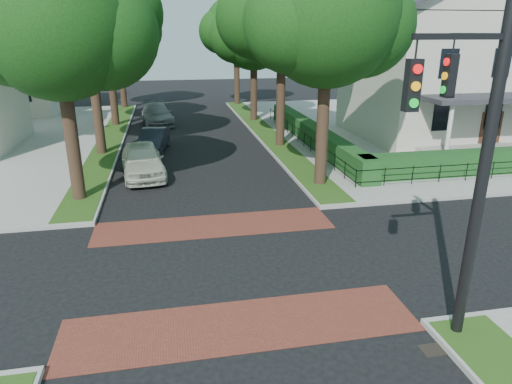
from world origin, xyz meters
TOP-DOWN VIEW (x-y plane):
  - ground at (0.00, 0.00)m, footprint 120.00×120.00m
  - sidewalk_ne at (19.50, 19.00)m, footprint 30.00×30.00m
  - crosswalk_far at (0.00, 3.20)m, footprint 9.00×2.20m
  - crosswalk_near at (0.00, -3.20)m, footprint 9.00×2.20m
  - storm_drain at (4.30, -5.00)m, footprint 0.65×0.45m
  - grass_strip_ne at (5.40, 19.10)m, footprint 1.60×29.80m
  - grass_strip_nw at (-5.40, 19.10)m, footprint 1.60×29.80m
  - tree_right_near at (5.60, 7.24)m, footprint 7.75×6.67m
  - tree_right_mid at (5.61, 15.25)m, footprint 8.25×7.09m
  - tree_right_far at (5.60, 24.22)m, footprint 7.25×6.23m
  - tree_right_back at (5.60, 33.23)m, footprint 7.50×6.45m
  - tree_left_near at (-5.40, 7.23)m, footprint 7.50×6.45m
  - tree_left_mid at (-5.39, 15.24)m, footprint 8.00×6.88m
  - tree_left_far at (-5.40, 24.22)m, footprint 7.00×6.02m
  - tree_left_back at (-5.40, 33.24)m, footprint 7.75×6.66m
  - hedge_main_road at (7.70, 15.00)m, footprint 1.00×18.00m
  - fence_main_road at (6.90, 15.00)m, footprint 0.06×18.00m
  - house_victorian at (17.51, 15.92)m, footprint 13.00×13.05m
  - house_left_far at (-15.49, 31.99)m, footprint 10.00×9.00m
  - traffic_signal at (4.89, -4.41)m, footprint 2.17×2.00m
  - parked_car_front at (-2.89, 10.26)m, footprint 2.57×5.23m
  - parked_car_middle at (-2.45, 15.43)m, footprint 2.11×4.36m
  - parked_car_rear at (-2.30, 24.37)m, footprint 2.81×5.68m

SIDE VIEW (x-z plane):
  - ground at x=0.00m, z-range 0.00..0.00m
  - crosswalk_far at x=0.00m, z-range 0.00..0.01m
  - crosswalk_near at x=0.00m, z-range 0.00..0.01m
  - storm_drain at x=4.30m, z-range 0.00..0.01m
  - sidewalk_ne at x=19.50m, z-range 0.00..0.15m
  - grass_strip_ne at x=5.40m, z-range 0.15..0.17m
  - grass_strip_nw at x=-5.40m, z-range 0.15..0.17m
  - fence_main_road at x=6.90m, z-range 0.15..1.05m
  - parked_car_middle at x=-2.45m, z-range 0.00..1.38m
  - hedge_main_road at x=7.70m, z-range 0.15..1.35m
  - parked_car_rear at x=-2.30m, z-range 0.00..1.59m
  - parked_car_front at x=-2.89m, z-range 0.00..1.72m
  - traffic_signal at x=4.89m, z-range 0.71..8.71m
  - house_left_far at x=-15.49m, z-range -0.03..10.11m
  - house_victorian at x=17.51m, z-range -0.22..12.26m
  - tree_right_far at x=5.60m, z-range 2.04..11.78m
  - tree_left_far at x=-5.40m, z-range 2.19..12.05m
  - tree_right_back at x=5.60m, z-range 2.17..12.37m
  - tree_left_near at x=-5.40m, z-range 2.17..12.37m
  - tree_left_back at x=-5.40m, z-range 2.19..12.63m
  - tree_right_near at x=5.60m, z-range 2.30..12.96m
  - tree_right_mid at x=5.61m, z-range 2.38..13.60m
  - tree_left_mid at x=-5.39m, z-range 2.60..14.08m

